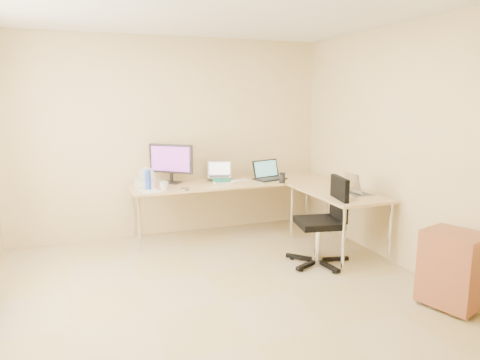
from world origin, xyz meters
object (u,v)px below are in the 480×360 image
object	(u,v)px
mug	(164,186)
laptop_black	(270,170)
laptop_center	(219,170)
desk_fan	(146,178)
water_bottle	(148,180)
cabinet	(453,268)
monitor	(171,164)
laptop_return	(360,186)
desk_main	(233,209)
keyboard	(231,182)
desk_return	(337,221)
office_chair	(319,221)

from	to	relation	value
mug	laptop_black	bearing A→B (deg)	7.62
laptop_center	desk_fan	size ratio (longest dim) A/B	1.34
laptop_black	water_bottle	size ratio (longest dim) A/B	1.69
cabinet	monitor	bearing A→B (deg)	107.15
monitor	laptop_return	bearing A→B (deg)	0.80
desk_main	laptop_center	world-z (taller)	laptop_center
keyboard	desk_return	bearing A→B (deg)	-54.57
laptop_return	office_chair	world-z (taller)	office_chair
laptop_center	water_bottle	world-z (taller)	laptop_center
mug	water_bottle	distance (m)	0.21
laptop_black	mug	size ratio (longest dim) A/B	3.62
desk_main	laptop_center	xyz separation A→B (m)	(-0.14, 0.14, 0.51)
water_bottle	laptop_return	xyz separation A→B (m)	(2.24, -1.10, -0.02)
laptop_black	cabinet	world-z (taller)	laptop_black
laptop_center	water_bottle	bearing A→B (deg)	-146.05
laptop_black	water_bottle	xyz separation A→B (m)	(-1.66, -0.11, -0.01)
desk_return	laptop_return	size ratio (longest dim) A/B	4.15
keyboard	cabinet	size ratio (longest dim) A/B	0.72
monitor	laptop_black	size ratio (longest dim) A/B	1.44
laptop_center	mug	distance (m)	0.89
office_chair	laptop_return	bearing A→B (deg)	18.73
desk_return	water_bottle	distance (m)	2.33
desk_main	keyboard	size ratio (longest dim) A/B	5.60
water_bottle	laptop_center	bearing A→B (deg)	15.17
laptop_return	cabinet	distance (m)	1.46
desk_fan	desk_main	bearing A→B (deg)	-4.20
desk_main	mug	world-z (taller)	mug
monitor	keyboard	xyz separation A→B (m)	(0.74, -0.23, -0.24)
desk_main	water_bottle	size ratio (longest dim) A/B	10.78
monitor	laptop_black	xyz separation A→B (m)	(1.31, -0.21, -0.12)
keyboard	cabinet	world-z (taller)	keyboard
desk_return	mug	distance (m)	2.12
monitor	water_bottle	world-z (taller)	monitor
mug	laptop_return	distance (m)	2.30
laptop_return	cabinet	xyz separation A→B (m)	(0.01, -1.38, -0.47)
desk_fan	office_chair	xyz separation A→B (m)	(1.66, -1.33, -0.35)
water_bottle	mug	bearing A→B (deg)	-27.78
laptop_black	cabinet	distance (m)	2.70
keyboard	desk_fan	size ratio (longest dim) A/B	1.98
keyboard	office_chair	size ratio (longest dim) A/B	0.48
desk_main	cabinet	xyz separation A→B (m)	(1.13, -2.61, -0.01)
desk_return	water_bottle	world-z (taller)	water_bottle
laptop_black	desk_return	bearing A→B (deg)	-80.53
laptop_center	mug	bearing A→B (deg)	-137.35
laptop_return	laptop_black	bearing A→B (deg)	20.74
laptop_black	mug	xyz separation A→B (m)	(-1.48, -0.20, -0.08)
desk_return	mug	size ratio (longest dim) A/B	11.33
mug	water_bottle	world-z (taller)	water_bottle
keyboard	laptop_center	bearing A→B (deg)	110.72
desk_fan	laptop_return	bearing A→B (deg)	-32.25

